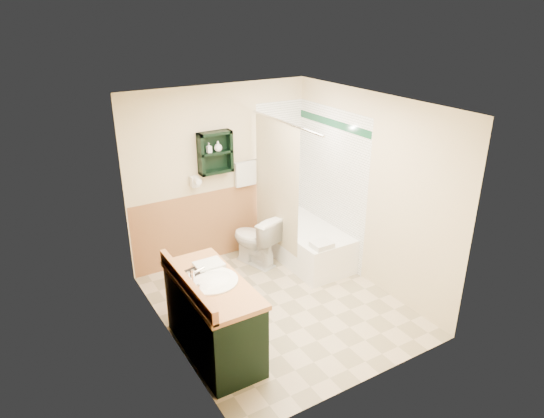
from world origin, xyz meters
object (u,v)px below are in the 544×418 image
Objects in this scene: hair_dryer at (195,182)px; vanity_book at (188,267)px; bathtub at (304,242)px; soap_bottle_a at (209,150)px; wall_shelf at (215,153)px; vanity at (214,317)px; soap_bottle_b at (218,147)px; toilet at (255,240)px.

vanity_book is at bearing -115.33° from hair_dryer.
soap_bottle_a reaches higher than bathtub.
wall_shelf is at bearing 45.67° from vanity_book.
hair_dryer is 1.89× the size of soap_bottle_a.
hair_dryer is 2.04m from vanity.
wall_shelf reaches higher than hair_dryer.
vanity_book is (-0.17, 0.18, 0.53)m from vanity.
wall_shelf reaches higher than bathtub.
wall_shelf is 2.00m from vanity_book.
soap_bottle_a is (0.21, -0.03, 0.39)m from hair_dryer.
soap_bottle_b is (1.10, 1.58, 0.67)m from vanity_book.
toilet reaches higher than bathtub.
vanity_book is at bearing 23.69° from toilet.
vanity_book is 1.74× the size of soap_bottle_b.
wall_shelf is 0.10m from soap_bottle_a.
vanity is 9.84× the size of soap_bottle_b.
hair_dryer is at bearing 175.24° from wall_shelf.
toilet is 5.41× the size of soap_bottle_b.
soap_bottle_a is (-0.09, -0.01, 0.04)m from wall_shelf.
bathtub is (1.92, 1.18, -0.17)m from vanity.
bathtub is 2.42m from vanity_book.
soap_bottle_b reaches higher than vanity_book.
wall_shelf is 1.30m from toilet.
bathtub is 1.84m from soap_bottle_a.
wall_shelf is 1.76m from bathtub.
wall_shelf is 2.37× the size of vanity_book.
toilet is at bearing 48.10° from vanity.
wall_shelf is 0.77× the size of toilet.
wall_shelf is at bearing -61.94° from toilet.
soap_bottle_a is at bearing -176.72° from wall_shelf.
toilet is at bearing 30.09° from vanity_book.
hair_dryer reaches higher than toilet.
soap_bottle_b is at bearing -64.77° from toilet.
soap_bottle_a is at bearing 180.00° from soap_bottle_b.
vanity_book reaches higher than vanity.
soap_bottle_a reaches higher than toilet.
wall_shelf is at bearing 150.44° from bathtub.
vanity_book is at bearing -121.69° from soap_bottle_a.
soap_bottle_b is at bearing -7.37° from wall_shelf.
hair_dryer is at bearing 174.94° from soap_bottle_b.
wall_shelf reaches higher than soap_bottle_a.
toilet is at bearing -45.06° from wall_shelf.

